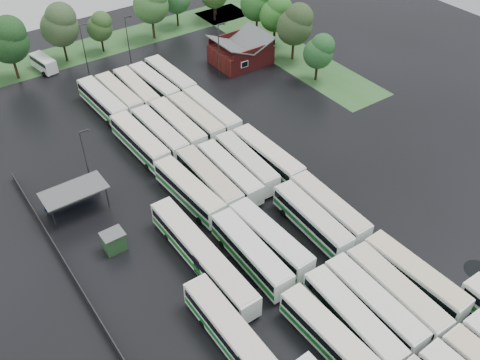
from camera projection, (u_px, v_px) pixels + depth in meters
ground at (284, 254)px, 64.38m from camera, size 160.00×160.00×0.00m
brick_building at (241, 54)px, 100.55m from camera, size 10.07×8.60×5.39m
wash_shed at (73, 192)px, 68.60m from camera, size 8.20×4.20×3.58m
utility_hut at (114, 241)px, 64.22m from camera, size 2.70×2.20×2.62m
grass_strip_north at (86, 50)px, 105.76m from camera, size 80.00×10.00×0.01m
grass_strip_east at (282, 49)px, 106.20m from camera, size 10.00×50.00×0.01m
west_fence at (83, 293)px, 59.15m from camera, size 0.10×50.00×1.20m
bus_r1c0 at (330, 337)px, 53.29m from camera, size 2.95×12.60×3.49m
bus_r1c1 at (352, 319)px, 54.85m from camera, size 3.37×13.10×3.61m
bus_r1c2 at (374, 304)px, 56.33m from camera, size 3.05×12.92×3.58m
bus_r1c3 at (396, 293)px, 57.46m from camera, size 3.23×13.14×3.63m
bus_r1c4 at (415, 277)px, 59.20m from camera, size 3.17×12.90×3.57m
bus_r2c0 at (251, 253)px, 61.86m from camera, size 3.10×13.12×3.63m
bus_r2c1 at (270, 239)px, 63.59m from camera, size 3.12×12.94×3.58m
bus_r2c3 at (312, 220)px, 66.17m from camera, size 3.21×12.77×3.53m
bus_r2c4 at (329, 209)px, 67.69m from camera, size 3.04×12.77×3.54m
bus_r3c0 at (189, 191)px, 70.26m from camera, size 3.36×13.06×3.60m
bus_r3c1 at (209, 180)px, 71.90m from camera, size 3.04×13.10×3.63m
bus_r3c2 at (230, 173)px, 73.18m from camera, size 2.99×12.80×3.55m
bus_r3c3 at (246, 163)px, 74.86m from camera, size 3.26×12.77×3.52m
bus_r3c4 at (268, 156)px, 75.94m from camera, size 2.98×13.23×3.67m
bus_r4c0 at (140, 141)px, 78.70m from camera, size 3.20×13.39×3.71m
bus_r4c1 at (160, 134)px, 80.22m from camera, size 2.93×13.00×3.61m
bus_r4c2 at (178, 126)px, 81.82m from camera, size 2.91×13.20×3.67m
bus_r4c3 at (196, 119)px, 83.42m from camera, size 2.85×12.74×3.54m
bus_r4c4 at (212, 112)px, 84.75m from camera, size 2.80×13.03×3.62m
bus_r5c0 at (103, 101)px, 87.28m from camera, size 3.25×13.17×3.64m
bus_r5c1 at (119, 96)px, 88.83m from camera, size 2.93×12.60×3.49m
bus_r5c2 at (137, 90)px, 90.11m from camera, size 2.96×12.74×3.53m
bus_r5c3 at (154, 85)px, 91.54m from camera, size 3.19×12.79×3.53m
bus_r5c4 at (170, 78)px, 93.16m from camera, size 3.03×13.12×3.64m
artic_bus_west_b at (202, 256)px, 61.52m from camera, size 2.79×19.35×3.59m
artic_bus_west_c at (248, 354)px, 51.75m from camera, size 2.91×19.77×3.67m
minibus at (44, 63)px, 98.60m from camera, size 3.22×6.36×2.65m
tree_north_1 at (8, 39)px, 92.29m from camera, size 7.13×7.13×11.80m
tree_north_2 at (60, 24)px, 97.49m from camera, size 6.92×6.92×11.47m
tree_north_3 at (100, 26)px, 102.05m from camera, size 4.91×4.91×8.13m
tree_north_4 at (152, 2)px, 105.19m from camera, size 7.08×7.08×11.73m
tree_east_0 at (320, 51)px, 93.12m from camera, size 5.32×5.30×8.79m
tree_east_1 at (296, 24)px, 98.36m from camera, size 6.64×6.64×11.00m
tree_east_2 at (277, 13)px, 103.51m from camera, size 6.15×6.15×10.19m
tree_east_3 at (258, 1)px, 106.47m from camera, size 6.76×6.76×11.19m
lamp_post_ne at (219, 47)px, 93.87m from camera, size 1.55×0.30×10.07m
lamp_post_nw at (86, 157)px, 69.92m from camera, size 1.48×0.29×9.64m
lamp_post_back_w at (84, 46)px, 95.13m from camera, size 1.45×0.28×9.39m
lamp_post_back_e at (128, 38)px, 97.60m from camera, size 1.46×0.28×9.45m
puddle_1 at (477, 322)px, 56.97m from camera, size 4.09×4.09×0.01m
puddle_2 at (242, 272)px, 62.20m from camera, size 5.88×5.88×0.01m
puddle_3 at (340, 239)px, 66.24m from camera, size 3.99×3.99×0.01m
puddle_4 at (478, 270)px, 62.44m from camera, size 3.26×3.26×0.01m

